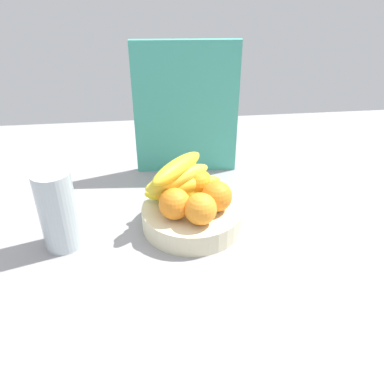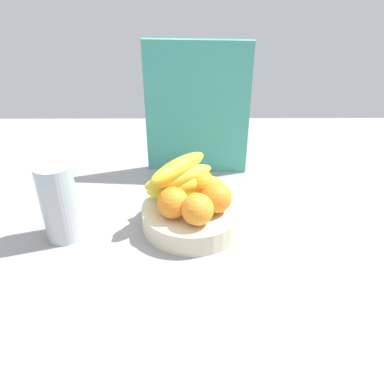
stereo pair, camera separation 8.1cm
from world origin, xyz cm
name	(u,v)px [view 1 (the left image)]	position (x,y,z in cm)	size (l,w,h in cm)	color
ground_plane	(204,233)	(0.00, 0.00, -1.50)	(180.00, 140.00, 3.00)	gray
fruit_bowl	(192,216)	(-2.58, 1.52, 2.49)	(22.82, 22.82, 4.99)	beige
orange_front_left	(201,209)	(-1.46, -4.51, 8.43)	(6.89, 6.89, 6.89)	orange
orange_front_right	(217,196)	(2.71, -0.03, 8.43)	(6.89, 6.89, 6.89)	orange
orange_center	(198,184)	(-0.62, 5.77, 8.43)	(6.89, 6.89, 6.89)	orange
orange_back_left	(169,189)	(-7.56, 4.31, 8.43)	(6.89, 6.89, 6.89)	orange
orange_back_right	(175,204)	(-6.68, -1.95, 8.43)	(6.89, 6.89, 6.89)	orange
banana_bunch	(181,182)	(-4.86, 4.18, 10.29)	(18.63, 15.54, 10.60)	yellow
cutting_board	(186,110)	(-1.02, 28.90, 18.00)	(28.00, 1.80, 36.00)	teal
thermos_tumbler	(58,210)	(-30.84, -2.29, 8.85)	(7.74, 7.74, 17.71)	#B1BFC4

